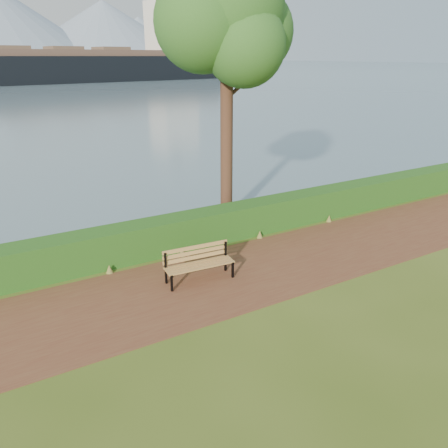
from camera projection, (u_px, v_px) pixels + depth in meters
ground at (253, 276)px, 11.40m from camera, size 140.00×140.00×0.00m
path at (247, 271)px, 11.64m from camera, size 40.00×3.40×0.01m
hedge at (207, 227)px, 13.32m from camera, size 32.00×0.85×1.00m
bench at (198, 261)px, 11.07m from camera, size 1.81×0.66×0.89m
tree at (227, 16)px, 12.88m from camera, size 4.52×3.76×8.70m
cargo_ship at (89, 66)px, 96.44m from camera, size 75.62×21.38×22.68m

